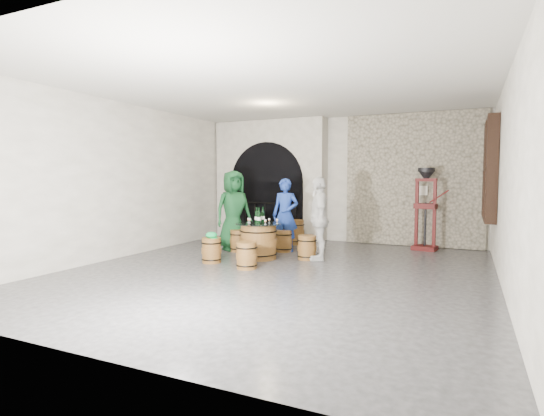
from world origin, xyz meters
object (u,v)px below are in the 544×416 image
at_px(barrel_table, 258,241).
at_px(barrel_stool_left, 239,241).
at_px(corking_press, 426,202).
at_px(person_green, 233,210).
at_px(barrel_stool_near_right, 247,256).
at_px(person_blue, 285,215).
at_px(person_white, 319,218).
at_px(side_barrel, 295,232).
at_px(wine_bottle_right, 263,216).
at_px(wine_bottle_center, 259,217).
at_px(barrel_stool_near_left, 211,250).
at_px(barrel_stool_far, 284,241).
at_px(wine_bottle_left, 257,217).
at_px(barrel_stool_right, 307,248).

bearing_deg(barrel_table, barrel_stool_left, 143.61).
relative_size(barrel_table, corking_press, 0.50).
relative_size(person_green, corking_press, 0.97).
height_order(barrel_stool_near_right, person_blue, person_blue).
height_order(person_white, side_barrel, person_white).
relative_size(barrel_stool_near_right, wine_bottle_right, 1.50).
distance_m(barrel_table, wine_bottle_center, 0.51).
relative_size(barrel_stool_near_right, person_white, 0.29).
bearing_deg(side_barrel, barrel_stool_near_left, -102.38).
xyz_separation_m(barrel_stool_far, barrel_stool_near_left, (-0.78, -1.73, 0.00)).
distance_m(barrel_stool_near_left, wine_bottle_left, 1.15).
height_order(person_white, wine_bottle_right, person_white).
distance_m(barrel_stool_left, person_green, 0.72).
distance_m(person_green, wine_bottle_left, 1.22).
relative_size(barrel_stool_right, person_blue, 0.30).
bearing_deg(person_blue, barrel_stool_near_right, -91.68).
relative_size(barrel_table, side_barrel, 1.55).
distance_m(barrel_stool_left, barrel_stool_near_right, 1.86).
distance_m(barrel_stool_far, person_blue, 0.58).
height_order(barrel_stool_near_right, wine_bottle_center, wine_bottle_center).
bearing_deg(barrel_stool_near_right, side_barrel, 94.96).
distance_m(barrel_stool_right, corking_press, 3.13).
bearing_deg(person_white, barrel_stool_near_left, -79.69).
bearing_deg(barrel_table, wine_bottle_right, 81.17).
xyz_separation_m(barrel_table, wine_bottle_center, (0.05, -0.08, 0.50)).
bearing_deg(barrel_stool_far, side_barrel, 98.15).
relative_size(person_white, wine_bottle_left, 5.15).
bearing_deg(wine_bottle_left, barrel_stool_near_right, -73.49).
bearing_deg(corking_press, barrel_table, -130.03).
bearing_deg(person_white, person_green, -121.28).
xyz_separation_m(person_white, wine_bottle_left, (-1.20, -0.40, 0.02)).
bearing_deg(person_blue, person_green, -169.80).
xyz_separation_m(barrel_stool_left, person_blue, (0.94, 0.46, 0.58)).
bearing_deg(barrel_stool_right, barrel_table, -160.50).
bearing_deg(wine_bottle_center, side_barrel, 91.94).
bearing_deg(barrel_stool_right, barrel_stool_near_right, -118.14).
relative_size(barrel_stool_far, wine_bottle_right, 1.50).
xyz_separation_m(barrel_stool_far, wine_bottle_left, (-0.18, -0.97, 0.62)).
distance_m(wine_bottle_center, wine_bottle_right, 0.24).
height_order(barrel_stool_left, person_white, person_white).
xyz_separation_m(barrel_stool_far, wine_bottle_right, (-0.11, -0.82, 0.62)).
bearing_deg(wine_bottle_left, person_white, 18.29).
bearing_deg(barrel_stool_far, wine_bottle_center, -94.63).
xyz_separation_m(person_blue, side_barrel, (-0.17, 1.04, -0.52)).
xyz_separation_m(barrel_table, person_white, (1.15, 0.41, 0.48)).
bearing_deg(side_barrel, barrel_stool_right, -61.60).
bearing_deg(person_white, wine_bottle_center, -88.46).
bearing_deg(corking_press, person_white, -121.09).
distance_m(barrel_stool_far, wine_bottle_left, 1.16).
xyz_separation_m(person_green, side_barrel, (0.99, 1.35, -0.61)).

